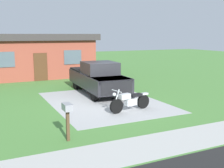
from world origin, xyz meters
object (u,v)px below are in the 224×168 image
at_px(motorcycle, 130,101).
at_px(neighbor_house, 34,55).
at_px(pickup_truck, 97,77).
at_px(mailbox, 67,112).

relative_size(motorcycle, neighbor_house, 0.23).
height_order(pickup_truck, mailbox, pickup_truck).
distance_m(pickup_truck, neighbor_house, 8.78).
height_order(mailbox, neighbor_house, neighbor_house).
height_order(pickup_truck, neighbor_house, neighbor_house).
bearing_deg(mailbox, motorcycle, 32.66).
bearing_deg(motorcycle, neighbor_house, 98.62).
bearing_deg(mailbox, neighbor_house, 83.66).
bearing_deg(pickup_truck, motorcycle, -92.49).
relative_size(motorcycle, pickup_truck, 0.39).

